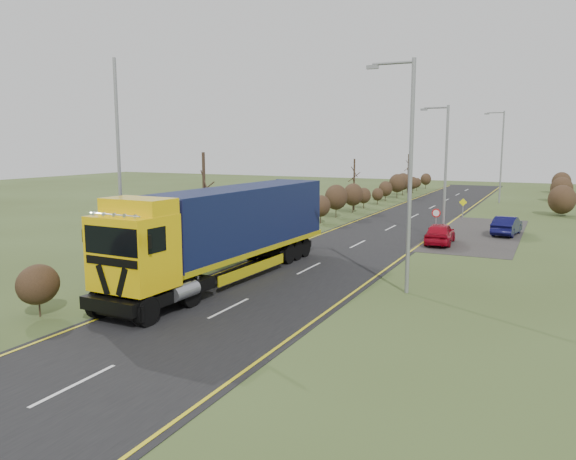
# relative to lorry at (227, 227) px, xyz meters

# --- Properties ---
(ground) EXTENTS (160.00, 160.00, 0.00)m
(ground) POSITION_rel_lorry_xyz_m (2.66, -0.18, -2.56)
(ground) COLOR #38461E
(ground) RESTS_ON ground
(road) EXTENTS (8.00, 120.00, 0.02)m
(road) POSITION_rel_lorry_xyz_m (2.66, 9.82, -2.55)
(road) COLOR black
(road) RESTS_ON ground
(layby) EXTENTS (6.00, 18.00, 0.02)m
(layby) POSITION_rel_lorry_xyz_m (9.16, 19.82, -2.55)
(layby) COLOR #2D2A28
(layby) RESTS_ON ground
(lane_markings) EXTENTS (7.52, 116.00, 0.01)m
(lane_markings) POSITION_rel_lorry_xyz_m (2.66, 9.51, -2.53)
(lane_markings) COLOR gold
(lane_markings) RESTS_ON road
(hedgerow) EXTENTS (2.24, 102.04, 6.05)m
(hedgerow) POSITION_rel_lorry_xyz_m (-3.33, 7.71, -0.94)
(hedgerow) COLOR #2F2114
(hedgerow) RESTS_ON ground
(lorry) EXTENTS (3.22, 16.26, 4.51)m
(lorry) POSITION_rel_lorry_xyz_m (0.00, 0.00, 0.00)
(lorry) COLOR black
(lorry) RESTS_ON ground
(car_red_hatchback) EXTENTS (1.91, 4.25, 1.42)m
(car_red_hatchback) POSITION_rel_lorry_xyz_m (7.46, 14.24, -1.85)
(car_red_hatchback) COLOR #A20819
(car_red_hatchback) RESTS_ON ground
(car_blue_sedan) EXTENTS (1.91, 4.27, 1.36)m
(car_blue_sedan) POSITION_rel_lorry_xyz_m (11.10, 20.07, -1.88)
(car_blue_sedan) COLOR #090936
(car_blue_sedan) RESTS_ON ground
(streetlight_near) EXTENTS (2.13, 0.20, 10.06)m
(streetlight_near) POSITION_rel_lorry_xyz_m (8.32, 1.29, 3.02)
(streetlight_near) COLOR gray
(streetlight_near) RESTS_ON ground
(streetlight_mid) EXTENTS (1.93, 0.18, 9.07)m
(streetlight_mid) POSITION_rel_lorry_xyz_m (7.15, 16.45, 2.44)
(streetlight_mid) COLOR gray
(streetlight_mid) RESTS_ON ground
(streetlight_far) EXTENTS (2.13, 0.20, 10.05)m
(streetlight_far) POSITION_rel_lorry_xyz_m (8.32, 43.57, 3.01)
(streetlight_far) COLOR gray
(streetlight_far) RESTS_ON ground
(left_pole) EXTENTS (0.16, 0.16, 10.43)m
(left_pole) POSITION_rel_lorry_xyz_m (-4.54, -2.18, 2.66)
(left_pole) COLOR gray
(left_pole) RESTS_ON ground
(speed_sign) EXTENTS (0.59, 0.10, 2.14)m
(speed_sign) POSITION_rel_lorry_xyz_m (6.86, 15.86, -1.08)
(speed_sign) COLOR gray
(speed_sign) RESTS_ON ground
(warning_board) EXTENTS (0.69, 0.11, 1.80)m
(warning_board) POSITION_rel_lorry_xyz_m (6.86, 27.90, -1.48)
(warning_board) COLOR gray
(warning_board) RESTS_ON ground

